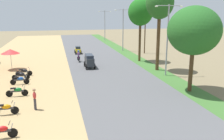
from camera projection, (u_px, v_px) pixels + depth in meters
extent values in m
cylinder|color=black|center=(13.00, 133.00, 13.91)|extent=(0.56, 0.06, 0.56)
cube|color=#333338|center=(1.00, 131.00, 13.74)|extent=(1.12, 0.12, 0.12)
ellipsoid|color=red|center=(2.00, 129.00, 13.72)|extent=(0.64, 0.28, 0.32)
cylinder|color=#A5A8AD|center=(11.00, 129.00, 13.84)|extent=(0.26, 0.05, 0.68)
cylinder|color=black|center=(9.00, 123.00, 13.74)|extent=(0.04, 0.54, 0.04)
cylinder|color=black|center=(15.00, 110.00, 17.08)|extent=(0.56, 0.06, 0.56)
cube|color=#333338|center=(5.00, 109.00, 16.90)|extent=(1.12, 0.12, 0.12)
ellipsoid|color=orange|center=(6.00, 107.00, 16.89)|extent=(0.64, 0.28, 0.32)
cube|color=black|center=(0.00, 105.00, 16.78)|extent=(0.44, 0.20, 0.10)
cylinder|color=#A5A8AD|center=(14.00, 107.00, 17.00)|extent=(0.26, 0.05, 0.68)
cylinder|color=black|center=(12.00, 102.00, 16.90)|extent=(0.04, 0.54, 0.04)
cylinder|color=black|center=(25.00, 93.00, 20.76)|extent=(0.56, 0.06, 0.56)
cylinder|color=black|center=(9.00, 94.00, 20.49)|extent=(0.56, 0.06, 0.56)
cube|color=#333338|center=(17.00, 91.00, 20.58)|extent=(1.12, 0.12, 0.12)
ellipsoid|color=#14722D|center=(18.00, 89.00, 20.56)|extent=(0.64, 0.28, 0.32)
cube|color=black|center=(13.00, 88.00, 20.46)|extent=(0.44, 0.20, 0.10)
cylinder|color=#A5A8AD|center=(24.00, 90.00, 20.68)|extent=(0.26, 0.05, 0.68)
cylinder|color=black|center=(23.00, 86.00, 20.58)|extent=(0.04, 0.54, 0.04)
cylinder|color=black|center=(26.00, 81.00, 24.08)|extent=(0.56, 0.06, 0.56)
cylinder|color=black|center=(13.00, 82.00, 23.81)|extent=(0.56, 0.06, 0.56)
cube|color=#333338|center=(20.00, 80.00, 23.90)|extent=(1.12, 0.12, 0.12)
ellipsoid|color=#1E4CA5|center=(20.00, 79.00, 23.89)|extent=(0.64, 0.28, 0.32)
cube|color=black|center=(16.00, 78.00, 23.78)|extent=(0.44, 0.20, 0.10)
cylinder|color=#A5A8AD|center=(26.00, 79.00, 24.00)|extent=(0.26, 0.05, 0.68)
cylinder|color=black|center=(25.00, 75.00, 23.90)|extent=(0.04, 0.54, 0.04)
cylinder|color=black|center=(27.00, 77.00, 25.73)|extent=(0.56, 0.06, 0.56)
cylinder|color=black|center=(15.00, 77.00, 25.46)|extent=(0.56, 0.06, 0.56)
cube|color=#333338|center=(21.00, 75.00, 25.55)|extent=(1.12, 0.12, 0.12)
ellipsoid|color=black|center=(21.00, 74.00, 25.54)|extent=(0.64, 0.28, 0.32)
cube|color=black|center=(18.00, 73.00, 25.43)|extent=(0.44, 0.20, 0.10)
cylinder|color=#A5A8AD|center=(26.00, 74.00, 25.65)|extent=(0.26, 0.05, 0.68)
cylinder|color=black|center=(25.00, 71.00, 25.55)|extent=(0.04, 0.54, 0.04)
cylinder|color=black|center=(30.00, 73.00, 27.25)|extent=(0.56, 0.06, 0.56)
cylinder|color=black|center=(18.00, 74.00, 26.98)|extent=(0.56, 0.06, 0.56)
cube|color=#333338|center=(24.00, 72.00, 27.08)|extent=(1.12, 0.12, 0.12)
ellipsoid|color=black|center=(24.00, 71.00, 27.06)|extent=(0.64, 0.28, 0.32)
cube|color=black|center=(21.00, 70.00, 26.95)|extent=(0.44, 0.20, 0.10)
cylinder|color=#A5A8AD|center=(29.00, 71.00, 27.18)|extent=(0.26, 0.05, 0.68)
cylinder|color=black|center=(28.00, 68.00, 27.08)|extent=(0.04, 0.54, 0.04)
cylinder|color=#99999E|center=(11.00, 61.00, 29.93)|extent=(0.05, 0.05, 2.10)
cone|color=red|center=(10.00, 51.00, 29.65)|extent=(2.20, 2.20, 0.55)
cylinder|color=#33333D|center=(35.00, 104.00, 17.88)|extent=(0.14, 0.14, 0.82)
cylinder|color=#33333D|center=(35.00, 105.00, 17.73)|extent=(0.14, 0.14, 0.82)
ellipsoid|color=#BF3333|center=(34.00, 95.00, 17.64)|extent=(0.34, 0.42, 0.56)
sphere|color=#9E7556|center=(34.00, 90.00, 17.54)|extent=(0.22, 0.22, 0.22)
cylinder|color=#4C351E|center=(191.00, 68.00, 21.58)|extent=(0.36, 0.36, 4.25)
ellipsoid|color=#256022|center=(194.00, 31.00, 20.81)|extent=(4.53, 4.53, 4.19)
cylinder|color=#4C351E|center=(158.00, 42.00, 29.12)|extent=(0.40, 0.40, 6.94)
ellipsoid|color=#265C21|center=(160.00, 2.00, 28.05)|extent=(3.23, 3.23, 3.84)
cylinder|color=#4C351E|center=(140.00, 41.00, 34.57)|extent=(0.33, 0.33, 5.84)
ellipsoid|color=#1C6419|center=(141.00, 12.00, 33.65)|extent=(3.45, 3.45, 3.70)
cylinder|color=gray|center=(167.00, 41.00, 26.52)|extent=(0.16, 0.16, 7.72)
cylinder|color=gray|center=(163.00, 6.00, 25.49)|extent=(1.40, 0.08, 0.08)
ellipsoid|color=silver|center=(157.00, 6.00, 25.36)|extent=(0.36, 0.20, 0.14)
cylinder|color=gray|center=(175.00, 6.00, 25.80)|extent=(1.40, 0.08, 0.08)
ellipsoid|color=silver|center=(181.00, 6.00, 25.97)|extent=(0.36, 0.20, 0.14)
cylinder|color=gray|center=(123.00, 30.00, 43.61)|extent=(0.16, 0.16, 7.37)
cylinder|color=gray|center=(119.00, 10.00, 42.62)|extent=(1.40, 0.08, 0.08)
ellipsoid|color=silver|center=(115.00, 10.00, 42.49)|extent=(0.36, 0.20, 0.14)
cylinder|color=gray|center=(127.00, 10.00, 42.93)|extent=(1.40, 0.08, 0.08)
ellipsoid|color=silver|center=(131.00, 10.00, 43.10)|extent=(0.36, 0.20, 0.14)
cylinder|color=gray|center=(105.00, 26.00, 59.27)|extent=(0.16, 0.16, 7.09)
cylinder|color=gray|center=(102.00, 11.00, 58.32)|extent=(1.40, 0.08, 0.08)
ellipsoid|color=silver|center=(99.00, 12.00, 58.18)|extent=(0.36, 0.20, 0.14)
cylinder|color=gray|center=(108.00, 11.00, 58.62)|extent=(1.40, 0.08, 0.08)
ellipsoid|color=silver|center=(110.00, 11.00, 58.79)|extent=(0.36, 0.20, 0.14)
cylinder|color=brown|center=(145.00, 25.00, 40.84)|extent=(0.20, 0.20, 9.42)
cube|color=#282D33|center=(89.00, 61.00, 30.77)|extent=(0.95, 2.40, 0.95)
cube|color=#232B38|center=(89.00, 56.00, 30.72)|extent=(0.87, 2.00, 0.35)
cylinder|color=black|center=(84.00, 64.00, 31.60)|extent=(0.12, 0.68, 0.68)
cylinder|color=black|center=(93.00, 64.00, 31.83)|extent=(0.12, 0.68, 0.68)
cylinder|color=black|center=(86.00, 67.00, 29.96)|extent=(0.12, 0.68, 0.68)
cylinder|color=black|center=(95.00, 66.00, 30.19)|extent=(0.12, 0.68, 0.68)
cube|color=gold|center=(78.00, 50.00, 41.11)|extent=(0.84, 1.95, 0.50)
cube|color=#232B38|center=(78.00, 48.00, 40.95)|extent=(0.77, 1.10, 0.40)
cylinder|color=black|center=(75.00, 51.00, 41.73)|extent=(0.10, 0.60, 0.60)
cylinder|color=black|center=(80.00, 51.00, 41.94)|extent=(0.10, 0.60, 0.60)
cylinder|color=black|center=(75.00, 53.00, 40.40)|extent=(0.10, 0.60, 0.60)
cylinder|color=black|center=(81.00, 52.00, 40.61)|extent=(0.10, 0.60, 0.60)
cylinder|color=black|center=(78.00, 59.00, 35.34)|extent=(0.06, 0.56, 0.56)
cylinder|color=black|center=(79.00, 60.00, 34.17)|extent=(0.06, 0.56, 0.56)
cube|color=#333338|center=(79.00, 58.00, 34.72)|extent=(0.12, 1.12, 0.12)
ellipsoid|color=#8C1E8C|center=(78.00, 57.00, 34.76)|extent=(0.28, 0.64, 0.32)
cube|color=black|center=(79.00, 57.00, 34.39)|extent=(0.20, 0.44, 0.10)
cylinder|color=#A5A8AD|center=(78.00, 57.00, 35.22)|extent=(0.05, 0.26, 0.68)
cylinder|color=black|center=(78.00, 54.00, 35.08)|extent=(0.54, 0.04, 0.04)
ellipsoid|color=#724C8C|center=(79.00, 54.00, 34.37)|extent=(0.36, 0.28, 0.64)
sphere|color=blue|center=(78.00, 51.00, 34.31)|extent=(0.28, 0.28, 0.28)
cylinder|color=#2D2D38|center=(78.00, 58.00, 34.59)|extent=(0.12, 0.12, 0.48)
cylinder|color=#2D2D38|center=(80.00, 58.00, 34.65)|extent=(0.12, 0.12, 0.48)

